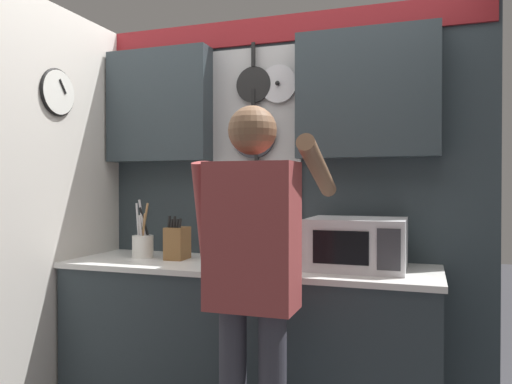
{
  "coord_description": "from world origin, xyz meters",
  "views": [
    {
      "loc": [
        0.94,
        -2.58,
        1.37
      ],
      "look_at": [
        -0.01,
        0.21,
        1.33
      ],
      "focal_mm": 35.0,
      "sensor_mm": 36.0,
      "label": 1
    }
  ],
  "objects_px": {
    "utensil_crock": "(143,244)",
    "person": "(253,266)",
    "microwave": "(357,243)",
    "knife_block": "(177,243)"
  },
  "relations": [
    {
      "from": "microwave",
      "to": "utensil_crock",
      "type": "bearing_deg",
      "value": 179.95
    },
    {
      "from": "microwave",
      "to": "utensil_crock",
      "type": "xyz_separation_m",
      "value": [
        -1.27,
        0.0,
        -0.05
      ]
    },
    {
      "from": "knife_block",
      "to": "utensil_crock",
      "type": "distance_m",
      "value": 0.23
    },
    {
      "from": "knife_block",
      "to": "utensil_crock",
      "type": "bearing_deg",
      "value": 179.92
    },
    {
      "from": "microwave",
      "to": "person",
      "type": "height_order",
      "value": "person"
    },
    {
      "from": "microwave",
      "to": "person",
      "type": "xyz_separation_m",
      "value": [
        -0.37,
        -0.59,
        -0.05
      ]
    },
    {
      "from": "utensil_crock",
      "to": "knife_block",
      "type": "bearing_deg",
      "value": -0.08
    },
    {
      "from": "microwave",
      "to": "utensil_crock",
      "type": "relative_size",
      "value": 1.41
    },
    {
      "from": "person",
      "to": "utensil_crock",
      "type": "bearing_deg",
      "value": 147.05
    },
    {
      "from": "utensil_crock",
      "to": "person",
      "type": "height_order",
      "value": "person"
    }
  ]
}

